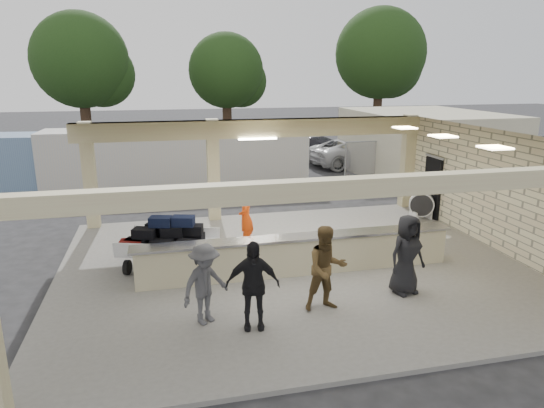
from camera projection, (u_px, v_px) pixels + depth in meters
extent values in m
plane|color=#242527|center=(292.00, 269.00, 12.86)|extent=(120.00, 120.00, 0.00)
cube|color=slate|center=(292.00, 267.00, 12.85)|extent=(12.00, 10.00, 0.10)
cube|color=#C7B385|center=(294.00, 137.00, 11.94)|extent=(12.00, 10.00, 0.02)
cube|color=beige|center=(497.00, 192.00, 13.73)|extent=(0.02, 10.00, 3.50)
cube|color=black|center=(432.00, 188.00, 16.88)|extent=(0.10, 0.95, 2.10)
cube|color=#C7B385|center=(256.00, 128.00, 16.49)|extent=(12.00, 0.50, 0.60)
cube|color=#C7B385|center=(379.00, 186.00, 7.43)|extent=(12.00, 0.30, 0.30)
cube|color=#C7B385|center=(90.00, 176.00, 15.64)|extent=(0.40, 0.40, 3.50)
cube|color=#C7B385|center=(213.00, 171.00, 16.52)|extent=(0.40, 0.40, 3.50)
cube|color=#C7B385|center=(407.00, 162.00, 18.18)|extent=(0.40, 0.40, 3.50)
cube|color=white|center=(258.00, 139.00, 16.33)|extent=(1.30, 0.12, 0.06)
cube|color=#FFEABF|center=(405.00, 128.00, 14.20)|extent=(0.55, 0.55, 0.04)
cube|color=#FFEABF|center=(443.00, 136.00, 12.32)|extent=(0.55, 0.55, 0.04)
cube|color=#FFEABF|center=(495.00, 147.00, 10.44)|extent=(0.55, 0.55, 0.04)
cube|color=#C3B991|center=(298.00, 256.00, 12.25)|extent=(8.00, 0.50, 0.90)
cube|color=#B7B7BC|center=(298.00, 237.00, 12.11)|extent=(8.20, 0.58, 0.06)
cube|color=white|center=(169.00, 247.00, 12.51)|extent=(2.70, 2.10, 0.11)
cylinder|color=black|center=(127.00, 267.00, 12.20)|extent=(0.23, 0.40, 0.38)
cylinder|color=black|center=(142.00, 253.00, 13.20)|extent=(0.23, 0.40, 0.38)
cylinder|color=black|center=(201.00, 270.00, 12.02)|extent=(0.23, 0.40, 0.38)
cylinder|color=black|center=(210.00, 255.00, 13.03)|extent=(0.23, 0.40, 0.38)
cube|color=white|center=(177.00, 232.00, 13.15)|extent=(2.26, 0.80, 0.28)
cube|color=white|center=(160.00, 250.00, 11.78)|extent=(2.26, 0.80, 0.28)
cube|color=black|center=(136.00, 243.00, 12.26)|extent=(0.64, 0.52, 0.25)
cube|color=black|center=(162.00, 244.00, 12.20)|extent=(0.64, 0.52, 0.25)
cube|color=black|center=(188.00, 245.00, 12.14)|extent=(0.64, 0.52, 0.25)
cube|color=black|center=(144.00, 236.00, 12.81)|extent=(0.64, 0.52, 0.25)
cube|color=black|center=(169.00, 237.00, 12.75)|extent=(0.64, 0.52, 0.25)
cube|color=black|center=(193.00, 238.00, 12.69)|extent=(0.64, 0.52, 0.25)
cube|color=black|center=(144.00, 233.00, 12.27)|extent=(0.64, 0.52, 0.25)
cube|color=black|center=(172.00, 231.00, 12.39)|extent=(0.64, 0.52, 0.25)
cube|color=black|center=(192.00, 230.00, 12.53)|extent=(0.64, 0.52, 0.25)
cube|color=black|center=(157.00, 227.00, 12.71)|extent=(0.64, 0.52, 0.25)
cube|color=black|center=(161.00, 222.00, 12.35)|extent=(0.64, 0.52, 0.25)
cube|color=black|center=(183.00, 221.00, 12.39)|extent=(0.64, 0.52, 0.25)
cube|color=#590F0C|center=(131.00, 245.00, 12.18)|extent=(0.64, 0.52, 0.25)
cylinder|color=white|center=(422.00, 204.00, 16.80)|extent=(0.88, 0.67, 0.85)
cylinder|color=black|center=(422.00, 204.00, 16.80)|extent=(0.82, 0.66, 0.76)
cube|color=white|center=(413.00, 215.00, 16.83)|extent=(0.06, 0.47, 0.28)
cube|color=white|center=(428.00, 214.00, 16.96)|extent=(0.06, 0.47, 0.28)
imported|color=#FF480D|center=(246.00, 217.00, 14.06)|extent=(0.51, 0.71, 1.75)
imported|color=brown|center=(327.00, 269.00, 10.23)|extent=(0.92, 0.42, 1.86)
imported|color=black|center=(253.00, 285.00, 9.48)|extent=(1.11, 0.54, 1.82)
imported|color=#4A4B4F|center=(205.00, 284.00, 9.69)|extent=(1.12, 0.91, 1.68)
imported|color=black|center=(407.00, 254.00, 11.01)|extent=(0.97, 0.57, 1.87)
imported|color=silver|center=(357.00, 152.00, 26.89)|extent=(5.72, 3.44, 1.53)
imported|color=silver|center=(431.00, 149.00, 28.93)|extent=(4.24, 3.30, 1.27)
imported|color=black|center=(318.00, 150.00, 28.08)|extent=(4.16, 4.11, 1.44)
cube|color=#B8B7B3|center=(179.00, 156.00, 22.45)|extent=(11.95, 2.80, 2.57)
cylinder|color=gray|center=(345.00, 164.00, 22.16)|extent=(0.06, 0.06, 2.00)
cylinder|color=gray|center=(385.00, 162.00, 22.60)|extent=(0.06, 0.06, 2.00)
cylinder|color=gray|center=(424.00, 160.00, 23.04)|extent=(0.06, 0.06, 2.00)
cylinder|color=gray|center=(461.00, 159.00, 23.48)|extent=(0.06, 0.06, 2.00)
cylinder|color=gray|center=(497.00, 157.00, 23.92)|extent=(0.06, 0.06, 2.00)
cylinder|color=gray|center=(532.00, 156.00, 24.36)|extent=(0.06, 0.06, 2.00)
cube|color=gray|center=(461.00, 159.00, 23.48)|extent=(12.00, 0.02, 2.00)
cylinder|color=gray|center=(463.00, 138.00, 23.22)|extent=(12.00, 0.05, 0.05)
cylinder|color=#382619|center=(86.00, 115.00, 33.06)|extent=(0.70, 0.70, 4.50)
sphere|color=black|center=(80.00, 60.00, 32.11)|extent=(6.30, 6.30, 6.30)
sphere|color=black|center=(101.00, 74.00, 33.18)|extent=(4.50, 4.50, 4.50)
cylinder|color=#382619|center=(227.00, 114.00, 37.21)|extent=(0.70, 0.70, 4.00)
sphere|color=black|center=(226.00, 71.00, 36.37)|extent=(5.60, 5.60, 5.60)
sphere|color=black|center=(241.00, 81.00, 37.41)|extent=(4.00, 4.00, 4.00)
cylinder|color=#382619|center=(377.00, 106.00, 38.78)|extent=(0.70, 0.70, 5.00)
sphere|color=black|center=(380.00, 53.00, 37.74)|extent=(7.00, 7.00, 7.00)
sphere|color=black|center=(390.00, 67.00, 38.83)|extent=(5.00, 5.00, 5.00)
cube|color=beige|center=(424.00, 145.00, 23.93)|extent=(6.00, 8.00, 3.20)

